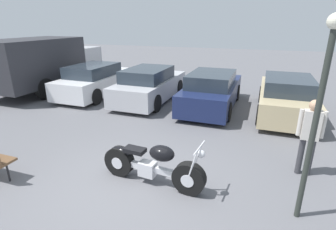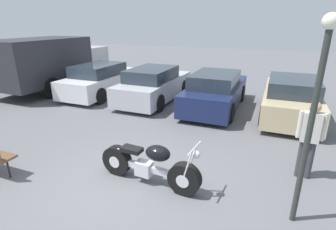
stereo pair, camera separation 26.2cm
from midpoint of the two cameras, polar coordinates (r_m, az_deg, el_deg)
name	(u,v)px [view 2 (the right image)]	position (r m, az deg, el deg)	size (l,w,h in m)	color
ground_plane	(125,183)	(5.64, -8.09, -14.51)	(60.00, 60.00, 0.00)	slate
motorcycle	(148,164)	(5.40, -2.96, -10.71)	(2.25, 0.64, 1.03)	black
parked_car_white	(102,80)	(12.32, -13.59, 7.42)	(1.81, 4.37, 1.40)	white
parked_car_silver	(154,85)	(11.00, -2.38, 6.54)	(1.81, 4.37, 1.40)	#BCBCC1
parked_car_navy	(216,91)	(10.14, 11.04, 5.06)	(1.81, 4.37, 1.40)	#19234C
parked_car_champagne	(291,98)	(10.04, 25.86, 3.28)	(1.81, 4.37, 1.40)	#C6B284
delivery_truck	(51,61)	(13.90, -23.64, 10.70)	(2.40, 5.92, 2.45)	#2D2D33
lamp_post	(315,104)	(4.36, 30.83, 2.05)	(0.22, 0.22, 3.27)	#2D332D
person_standing	(310,134)	(6.12, 29.61, -3.60)	(0.52, 0.23, 1.69)	#38383D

